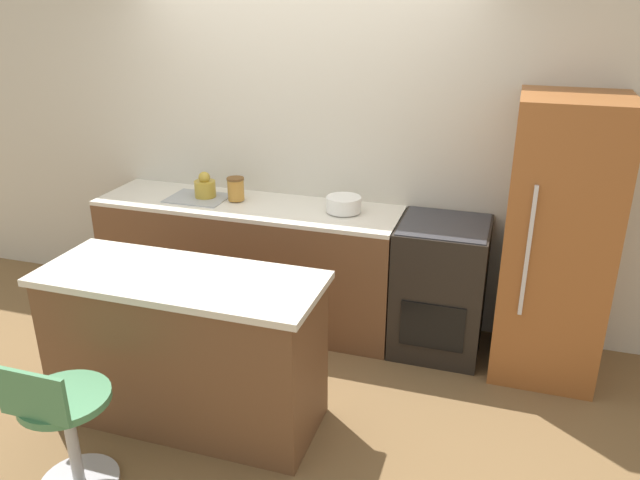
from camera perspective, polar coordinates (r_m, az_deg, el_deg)
ground_plane at (r=4.63m, az=-4.00°, el=-9.42°), size 14.00×14.00×0.00m
wall_back at (r=4.71m, az=-1.39°, el=8.40°), size 8.00×0.06×2.60m
back_counter at (r=4.80m, az=-6.50°, el=-1.97°), size 2.27×0.62×0.94m
kitchen_island at (r=3.76m, az=-12.21°, el=-9.62°), size 1.62×0.64×0.94m
oven_range at (r=4.45m, az=10.91°, el=-4.25°), size 0.61×0.63×0.94m
refrigerator at (r=4.24m, az=20.84°, el=-0.12°), size 0.65×0.71×1.83m
stool_chair at (r=3.47m, az=-22.28°, el=-15.38°), size 0.45×0.45×0.81m
kettle at (r=4.79m, az=-10.48°, el=4.80°), size 0.16×0.16×0.19m
mixing_bowl at (r=4.40m, az=2.18°, el=3.31°), size 0.25×0.25×0.11m
canister_jar at (r=4.67m, az=-7.71°, el=4.67°), size 0.13×0.13×0.17m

